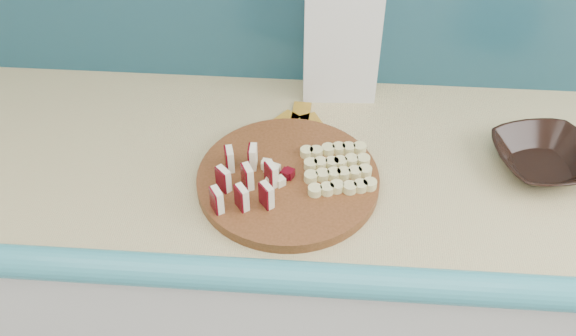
% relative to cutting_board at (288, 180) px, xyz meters
% --- Properties ---
extents(kitchen_counter, '(2.20, 0.63, 0.91)m').
position_rel_cutting_board_xyz_m(kitchen_counter, '(-0.02, 0.07, -0.46)').
color(kitchen_counter, silver).
rests_on(kitchen_counter, ground).
extents(cutting_board, '(0.42, 0.42, 0.02)m').
position_rel_cutting_board_xyz_m(cutting_board, '(0.00, 0.00, 0.00)').
color(cutting_board, '#44270E').
rests_on(cutting_board, kitchen_counter).
extents(apple_wedges, '(0.11, 0.15, 0.05)m').
position_rel_cutting_board_xyz_m(apple_wedges, '(-0.08, -0.04, 0.04)').
color(apple_wedges, '#F5E7C4').
rests_on(apple_wedges, cutting_board).
extents(apple_chunks, '(0.06, 0.06, 0.02)m').
position_rel_cutting_board_xyz_m(apple_chunks, '(-0.02, -0.01, 0.02)').
color(apple_chunks, beige).
rests_on(apple_chunks, cutting_board).
extents(banana_slices, '(0.15, 0.15, 0.02)m').
position_rel_cutting_board_xyz_m(banana_slices, '(0.09, 0.02, 0.02)').
color(banana_slices, '#DAD085').
rests_on(banana_slices, cutting_board).
extents(brown_bowl, '(0.24, 0.24, 0.05)m').
position_rel_cutting_board_xyz_m(brown_bowl, '(0.50, 0.08, 0.01)').
color(brown_bowl, black).
rests_on(brown_bowl, kitchen_counter).
extents(flour_bag, '(0.17, 0.12, 0.27)m').
position_rel_cutting_board_xyz_m(flour_bag, '(0.09, 0.32, 0.13)').
color(flour_bag, silver).
rests_on(flour_bag, kitchen_counter).
extents(banana_peel, '(0.25, 0.21, 0.01)m').
position_rel_cutting_board_xyz_m(banana_peel, '(0.01, 0.15, -0.01)').
color(banana_peel, gold).
rests_on(banana_peel, kitchen_counter).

